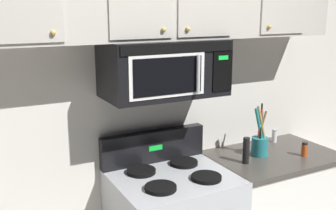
{
  "coord_description": "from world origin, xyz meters",
  "views": [
    {
      "loc": [
        -1.14,
        -1.68,
        1.94
      ],
      "look_at": [
        0.0,
        0.49,
        1.35
      ],
      "focal_mm": 43.11,
      "sensor_mm": 36.0,
      "label": 1
    }
  ],
  "objects_px": {
    "salt_shaker": "(274,136)",
    "spice_jar": "(304,149)",
    "over_range_microwave": "(164,68)",
    "utensil_crock_teal": "(260,143)",
    "pepper_mill": "(246,150)"
  },
  "relations": [
    {
      "from": "salt_shaker",
      "to": "spice_jar",
      "type": "height_order",
      "value": "same"
    },
    {
      "from": "over_range_microwave",
      "to": "utensil_crock_teal",
      "type": "distance_m",
      "value": 0.94
    },
    {
      "from": "utensil_crock_teal",
      "to": "pepper_mill",
      "type": "height_order",
      "value": "utensil_crock_teal"
    },
    {
      "from": "salt_shaker",
      "to": "over_range_microwave",
      "type": "bearing_deg",
      "value": -174.89
    },
    {
      "from": "utensil_crock_teal",
      "to": "salt_shaker",
      "type": "distance_m",
      "value": 0.35
    },
    {
      "from": "over_range_microwave",
      "to": "utensil_crock_teal",
      "type": "xyz_separation_m",
      "value": [
        0.73,
        -0.09,
        -0.58
      ]
    },
    {
      "from": "over_range_microwave",
      "to": "salt_shaker",
      "type": "height_order",
      "value": "over_range_microwave"
    },
    {
      "from": "over_range_microwave",
      "to": "salt_shaker",
      "type": "xyz_separation_m",
      "value": [
        1.03,
        0.09,
        -0.62
      ]
    },
    {
      "from": "utensil_crock_teal",
      "to": "salt_shaker",
      "type": "xyz_separation_m",
      "value": [
        0.3,
        0.18,
        -0.04
      ]
    },
    {
      "from": "utensil_crock_teal",
      "to": "spice_jar",
      "type": "bearing_deg",
      "value": -30.66
    },
    {
      "from": "over_range_microwave",
      "to": "utensil_crock_teal",
      "type": "bearing_deg",
      "value": -6.73
    },
    {
      "from": "salt_shaker",
      "to": "spice_jar",
      "type": "distance_m",
      "value": 0.34
    },
    {
      "from": "over_range_microwave",
      "to": "pepper_mill",
      "type": "distance_m",
      "value": 0.82
    },
    {
      "from": "utensil_crock_teal",
      "to": "spice_jar",
      "type": "xyz_separation_m",
      "value": [
        0.28,
        -0.16,
        -0.05
      ]
    },
    {
      "from": "over_range_microwave",
      "to": "spice_jar",
      "type": "distance_m",
      "value": 1.21
    }
  ]
}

